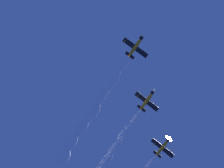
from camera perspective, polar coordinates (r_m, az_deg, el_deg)
The scene contains 4 objects.
airplane_lead at distance 90.24m, azimuth 3.98°, elevation 6.27°, with size 7.35×6.93×3.38m.
airplane_left_wingman at distance 95.65m, azimuth 5.86°, elevation -2.64°, with size 7.30×6.94×3.52m.
airplane_right_wingman at distance 101.95m, azimuth 8.44°, elevation -10.22°, with size 7.21×6.92×3.53m.
smoke_trail_lead at distance 96.67m, azimuth -5.20°, elevation -7.53°, with size 8.73×38.17×5.70m.
Camera 1 is at (-21.96, -17.50, 1.79)m, focal length 55.24 mm.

